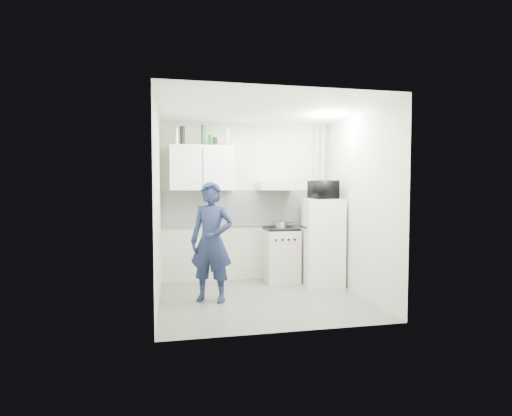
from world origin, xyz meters
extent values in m
plane|color=#626355|center=(0.00, 0.00, 0.00)|extent=(2.80, 2.80, 0.00)
plane|color=white|center=(0.00, 0.00, 2.60)|extent=(2.80, 2.80, 0.00)
plane|color=beige|center=(0.00, 1.25, 1.30)|extent=(2.80, 0.00, 2.80)
plane|color=beige|center=(-1.40, 0.00, 1.30)|extent=(0.00, 2.60, 2.60)
plane|color=beige|center=(1.40, 0.00, 1.30)|extent=(0.00, 2.60, 2.60)
imported|color=#192240|center=(-0.70, 0.08, 0.81)|extent=(0.70, 0.60, 1.62)
cube|color=beige|center=(0.52, 1.00, 0.42)|extent=(0.53, 0.53, 0.85)
cube|color=white|center=(1.10, 0.61, 0.68)|extent=(0.62, 0.62, 1.37)
cube|color=black|center=(0.52, 1.00, 0.87)|extent=(0.51, 0.51, 0.03)
cylinder|color=silver|center=(0.53, 1.02, 0.93)|extent=(0.18, 0.18, 0.10)
imported|color=black|center=(1.10, 0.61, 1.51)|extent=(0.52, 0.35, 0.29)
cylinder|color=silver|center=(-1.14, 1.07, 2.34)|extent=(0.06, 0.06, 0.27)
cylinder|color=black|center=(-1.05, 1.07, 2.35)|extent=(0.08, 0.08, 0.29)
cylinder|color=#144C1E|center=(-0.73, 1.07, 2.36)|extent=(0.07, 0.07, 0.32)
cylinder|color=#144C1E|center=(-0.61, 1.07, 2.29)|extent=(0.07, 0.07, 0.17)
cylinder|color=black|center=(-0.54, 1.07, 2.27)|extent=(0.07, 0.07, 0.14)
cylinder|color=#B2B7BC|center=(-0.34, 1.07, 2.35)|extent=(0.07, 0.07, 0.29)
cube|color=white|center=(-0.75, 1.07, 1.85)|extent=(1.00, 0.35, 0.70)
cube|color=beige|center=(0.45, 1.00, 1.57)|extent=(0.60, 0.50, 0.14)
cube|color=white|center=(0.00, 1.24, 1.20)|extent=(2.74, 0.03, 0.60)
cylinder|color=beige|center=(1.30, 1.17, 1.30)|extent=(0.05, 0.05, 2.60)
cylinder|color=beige|center=(1.18, 1.17, 1.30)|extent=(0.04, 0.04, 2.60)
cylinder|color=white|center=(1.00, 0.20, 2.57)|extent=(0.10, 0.10, 0.02)
camera|label=1|loc=(-1.21, -5.28, 1.55)|focal=28.00mm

